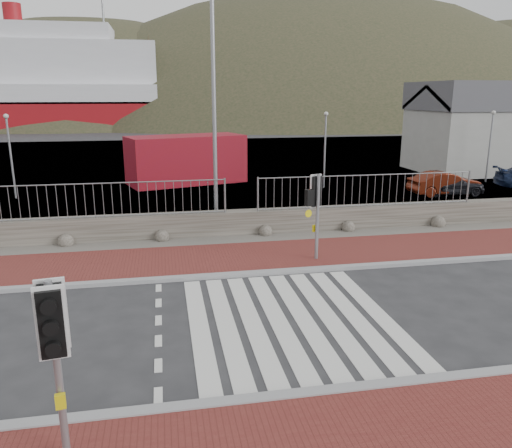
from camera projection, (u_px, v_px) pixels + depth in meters
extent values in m
plane|color=#28282B|center=(291.00, 319.00, 11.51)|extent=(220.00, 220.00, 0.00)
cube|color=maroon|center=(255.00, 257.00, 15.77)|extent=(40.00, 3.00, 0.08)
cube|color=gray|center=(334.00, 391.00, 8.64)|extent=(40.00, 0.25, 0.12)
cube|color=gray|center=(264.00, 273.00, 14.35)|extent=(40.00, 0.25, 0.12)
cube|color=silver|center=(199.00, 327.00, 11.13)|extent=(0.42, 5.60, 0.01)
cube|color=silver|center=(226.00, 324.00, 11.24)|extent=(0.42, 5.60, 0.01)
cube|color=silver|center=(252.00, 322.00, 11.34)|extent=(0.42, 5.60, 0.01)
cube|color=silver|center=(278.00, 320.00, 11.45)|extent=(0.42, 5.60, 0.01)
cube|color=silver|center=(303.00, 318.00, 11.56)|extent=(0.42, 5.60, 0.01)
cube|color=silver|center=(328.00, 316.00, 11.67)|extent=(0.42, 5.60, 0.01)
cube|color=silver|center=(352.00, 314.00, 11.77)|extent=(0.42, 5.60, 0.01)
cube|color=silver|center=(376.00, 312.00, 11.88)|extent=(0.42, 5.60, 0.01)
cube|color=#59544C|center=(245.00, 240.00, 17.68)|extent=(40.00, 1.50, 0.06)
cube|color=#49453C|center=(241.00, 223.00, 18.33)|extent=(40.00, 0.60, 0.90)
cylinder|color=gray|center=(102.00, 183.00, 16.91)|extent=(8.40, 0.04, 0.04)
cylinder|color=gray|center=(225.00, 196.00, 17.82)|extent=(0.07, 0.07, 1.20)
cylinder|color=gray|center=(368.00, 175.00, 18.63)|extent=(8.40, 0.04, 0.04)
cylinder|color=gray|center=(258.00, 195.00, 18.03)|extent=(0.07, 0.07, 1.20)
cylinder|color=gray|center=(468.00, 187.00, 19.53)|extent=(0.07, 0.07, 1.20)
cube|color=#4C4C4F|center=(199.00, 162.00, 38.03)|extent=(120.00, 40.00, 0.50)
cube|color=#3F4C54|center=(180.00, 130.00, 71.31)|extent=(220.00, 50.00, 0.05)
cube|color=silver|center=(48.00, 65.00, 70.57)|extent=(30.00, 12.00, 6.00)
cube|color=silver|center=(45.00, 35.00, 69.55)|extent=(18.00, 10.00, 2.50)
cylinder|color=maroon|center=(12.00, 15.00, 68.21)|extent=(2.40, 2.40, 3.00)
cylinder|color=gray|center=(103.00, 6.00, 69.97)|extent=(0.30, 0.30, 6.00)
cube|color=#9E9E99|center=(505.00, 140.00, 33.49)|extent=(12.00, 6.00, 4.00)
cube|color=#4C4C51|center=(511.00, 96.00, 32.76)|extent=(12.20, 6.20, 1.80)
ellipsoid|color=#272F1C|center=(102.00, 226.00, 97.46)|extent=(106.40, 68.40, 76.00)
ellipsoid|color=#272F1C|center=(321.00, 243.00, 107.02)|extent=(140.00, 90.00, 100.00)
ellipsoid|color=#272F1C|center=(511.00, 207.00, 113.55)|extent=(112.00, 72.00, 80.00)
cylinder|color=gray|center=(58.00, 374.00, 6.76)|extent=(0.11, 0.11, 2.72)
cube|color=gold|center=(61.00, 396.00, 6.84)|extent=(0.15, 0.10, 0.21)
cube|color=black|center=(52.00, 319.00, 6.55)|extent=(0.42, 0.29, 1.02)
sphere|color=#0CE53F|center=(54.00, 339.00, 6.62)|extent=(0.15, 0.15, 0.15)
cylinder|color=gray|center=(317.00, 218.00, 15.19)|extent=(0.11, 0.11, 2.73)
cube|color=gold|center=(317.00, 229.00, 15.28)|extent=(0.15, 0.12, 0.21)
cube|color=black|center=(318.00, 192.00, 14.98)|extent=(0.45, 0.35, 1.02)
sphere|color=#0CE53F|center=(318.00, 201.00, 15.06)|extent=(0.15, 0.15, 0.15)
cube|color=black|center=(309.00, 198.00, 14.85)|extent=(0.25, 0.22, 0.49)
cylinder|color=gray|center=(214.00, 116.00, 17.98)|extent=(0.15, 0.15, 8.51)
cube|color=maroon|center=(186.00, 159.00, 28.82)|extent=(7.06, 4.56, 2.73)
imported|color=black|center=(449.00, 183.00, 25.56)|extent=(3.58, 1.78, 1.17)
imported|color=#4E170B|center=(444.00, 183.00, 25.57)|extent=(3.65, 1.36, 1.19)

